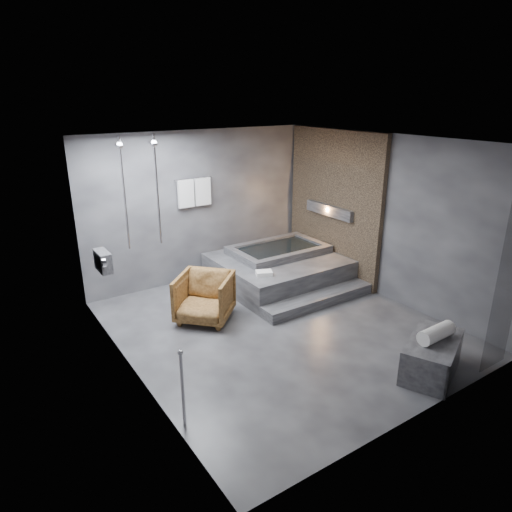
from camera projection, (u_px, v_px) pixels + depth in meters
room at (292, 211)px, 6.84m from camera, size 5.00×5.04×2.82m
tub_deck at (278, 270)px, 8.63m from camera, size 2.20×2.00×0.50m
tub_step at (319, 300)px, 7.76m from camera, size 2.20×0.36×0.18m
concrete_bench at (432, 356)px, 5.82m from camera, size 1.18×0.95×0.47m
driftwood_chair at (204, 297)px, 7.15m from camera, size 1.16×1.16×0.76m
rolled_towel at (436, 333)px, 5.72m from camera, size 0.55×0.21×0.20m
deck_towel at (264, 273)px, 7.70m from camera, size 0.33×0.29×0.07m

